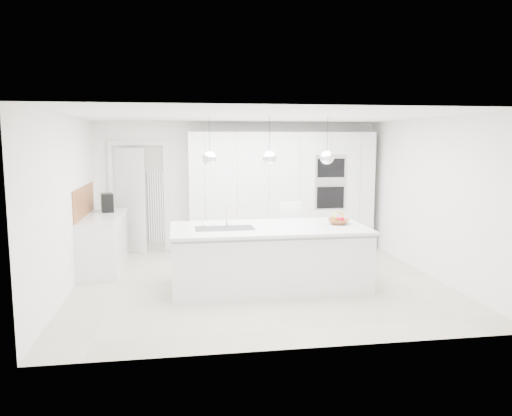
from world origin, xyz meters
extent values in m
plane|color=beige|center=(0.00, 0.00, 0.00)|extent=(5.50, 5.50, 0.00)
plane|color=white|center=(0.00, 2.50, 1.25)|extent=(5.50, 0.00, 5.50)
plane|color=white|center=(-2.75, 0.00, 1.25)|extent=(0.00, 5.00, 5.00)
plane|color=white|center=(0.00, 0.00, 2.50)|extent=(5.50, 5.50, 0.00)
cube|color=white|center=(0.80, 2.20, 1.15)|extent=(3.60, 0.60, 2.30)
cube|color=white|center=(-2.20, 2.42, 1.00)|extent=(0.76, 0.38, 2.00)
cube|color=white|center=(-2.45, 1.20, 0.43)|extent=(0.60, 1.80, 0.86)
cube|color=white|center=(-2.45, 1.20, 0.88)|extent=(0.62, 1.82, 0.04)
cube|color=#9F5F37|center=(-2.74, 1.20, 1.15)|extent=(0.02, 1.80, 0.50)
cube|color=white|center=(0.10, -0.30, 0.43)|extent=(2.80, 1.20, 0.86)
cube|color=white|center=(0.10, -0.25, 0.88)|extent=(2.84, 1.40, 0.04)
cylinder|color=white|center=(-0.50, -0.10, 1.05)|extent=(0.02, 0.02, 0.30)
sphere|color=white|center=(-0.75, -0.30, 1.90)|extent=(0.20, 0.20, 0.20)
sphere|color=white|center=(0.10, -0.30, 1.90)|extent=(0.20, 0.20, 0.20)
sphere|color=white|center=(0.95, -0.30, 1.90)|extent=(0.20, 0.20, 0.20)
imported|color=#9F5F37|center=(1.18, -0.21, 0.94)|extent=(0.43, 0.43, 0.08)
cube|color=black|center=(-2.43, 1.65, 1.06)|extent=(0.25, 0.34, 0.32)
sphere|color=#A90414|center=(1.21, -0.25, 0.97)|extent=(0.09, 0.09, 0.09)
sphere|color=#A90414|center=(1.18, -0.17, 0.97)|extent=(0.07, 0.07, 0.07)
sphere|color=#A90414|center=(1.20, -0.25, 0.97)|extent=(0.08, 0.08, 0.08)
torus|color=yellow|center=(1.17, -0.18, 1.02)|extent=(0.25, 0.18, 0.23)
camera|label=1|loc=(-1.19, -7.31, 2.16)|focal=35.00mm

